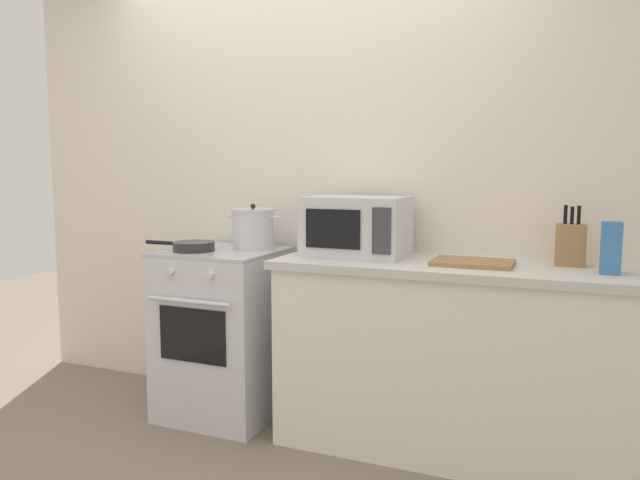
% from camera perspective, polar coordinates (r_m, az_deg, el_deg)
% --- Properties ---
extents(ground_plane, '(10.00, 10.00, 0.00)m').
position_cam_1_polar(ground_plane, '(2.95, -9.16, -20.77)').
color(ground_plane, '#7A6B5B').
extents(back_wall, '(4.40, 0.10, 2.50)m').
position_cam_1_polar(back_wall, '(3.37, 3.63, 4.84)').
color(back_wall, silver).
rests_on(back_wall, ground_plane).
extents(lower_cabinet_right, '(1.64, 0.56, 0.88)m').
position_cam_1_polar(lower_cabinet_right, '(3.02, 12.28, -11.15)').
color(lower_cabinet_right, white).
rests_on(lower_cabinet_right, ground_plane).
extents(countertop_right, '(1.70, 0.60, 0.04)m').
position_cam_1_polar(countertop_right, '(2.91, 12.50, -2.51)').
color(countertop_right, beige).
rests_on(countertop_right, lower_cabinet_right).
extents(stove, '(0.60, 0.64, 0.92)m').
position_cam_1_polar(stove, '(3.44, -8.98, -8.54)').
color(stove, silver).
rests_on(stove, ground_plane).
extents(stock_pot, '(0.32, 0.24, 0.25)m').
position_cam_1_polar(stock_pot, '(3.35, -6.28, 1.05)').
color(stock_pot, silver).
rests_on(stock_pot, stove).
extents(frying_pan, '(0.42, 0.22, 0.05)m').
position_cam_1_polar(frying_pan, '(3.33, -11.88, -0.58)').
color(frying_pan, '#28282B').
rests_on(frying_pan, stove).
extents(microwave, '(0.50, 0.37, 0.30)m').
position_cam_1_polar(microwave, '(3.08, 3.49, 1.31)').
color(microwave, silver).
rests_on(microwave, countertop_right).
extents(cutting_board, '(0.36, 0.26, 0.02)m').
position_cam_1_polar(cutting_board, '(2.88, 14.16, -2.07)').
color(cutting_board, '#997047').
rests_on(cutting_board, countertop_right).
extents(knife_block, '(0.13, 0.10, 0.28)m').
position_cam_1_polar(knife_block, '(2.97, 22.48, -0.38)').
color(knife_block, '#997047').
rests_on(knife_block, countertop_right).
extents(pasta_box, '(0.08, 0.08, 0.22)m').
position_cam_1_polar(pasta_box, '(2.81, 25.65, -0.68)').
color(pasta_box, teal).
rests_on(pasta_box, countertop_right).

